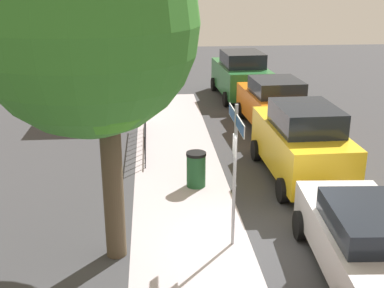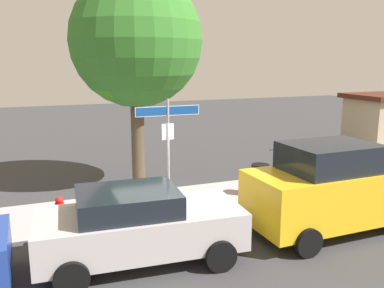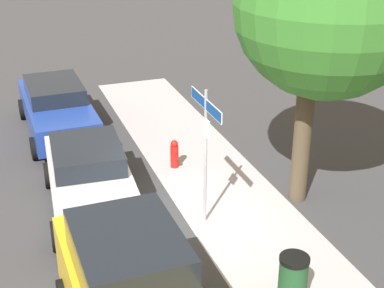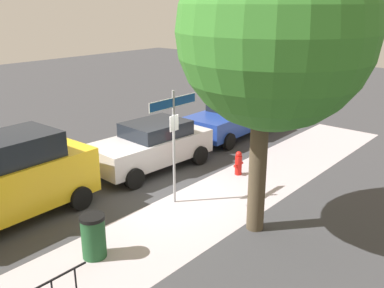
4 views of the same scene
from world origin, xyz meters
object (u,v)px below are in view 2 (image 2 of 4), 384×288
object	(u,v)px
car_yellow	(335,188)
street_sign	(168,133)
fire_hydrant	(60,212)
car_silver	(138,224)
shade_tree	(133,44)
trash_bin	(260,180)
utility_shed	(379,124)

from	to	relation	value
car_yellow	street_sign	bearing A→B (deg)	142.77
street_sign	fire_hydrant	distance (m)	3.36
car_yellow	fire_hydrant	world-z (taller)	car_yellow
car_silver	fire_hydrant	distance (m)	2.89
street_sign	shade_tree	size ratio (longest dim) A/B	0.46
car_yellow	trash_bin	world-z (taller)	car_yellow
fire_hydrant	trash_bin	distance (m)	5.91
street_sign	fire_hydrant	world-z (taller)	street_sign
car_silver	car_yellow	distance (m)	4.81
street_sign	car_yellow	bearing A→B (deg)	-36.18
car_yellow	trash_bin	distance (m)	3.05
shade_tree	car_silver	bearing A→B (deg)	-103.29
street_sign	trash_bin	distance (m)	3.59
street_sign	utility_shed	distance (m)	11.26
car_silver	street_sign	bearing A→B (deg)	62.41
car_silver	trash_bin	bearing A→B (deg)	35.65
car_yellow	trash_bin	size ratio (longest dim) A/B	4.51
shade_tree	trash_bin	bearing A→B (deg)	-34.05
street_sign	car_yellow	distance (m)	4.36
shade_tree	trash_bin	xyz separation A→B (m)	(3.32, -2.24, -4.07)
shade_tree	utility_shed	xyz separation A→B (m)	(10.91, 0.66, -3.20)
shade_tree	utility_shed	world-z (taller)	shade_tree
trash_bin	car_silver	bearing A→B (deg)	-148.14
trash_bin	car_yellow	bearing A→B (deg)	-84.45
car_silver	trash_bin	world-z (taller)	car_silver
car_yellow	utility_shed	distance (m)	9.38
shade_tree	car_silver	world-z (taller)	shade_tree
street_sign	car_silver	xyz separation A→B (m)	(-1.41, -2.30, -1.43)
fire_hydrant	street_sign	bearing A→B (deg)	-4.07
fire_hydrant	car_yellow	bearing A→B (deg)	-23.43
street_sign	shade_tree	xyz separation A→B (m)	(-0.21, 2.74, 2.33)
utility_shed	car_yellow	bearing A→B (deg)	-141.15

